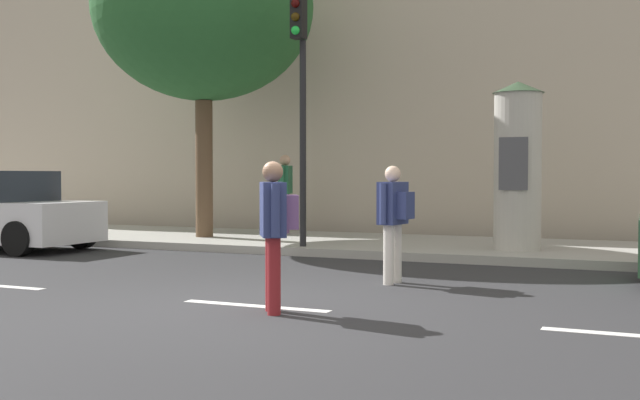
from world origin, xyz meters
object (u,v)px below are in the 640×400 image
street_tree (203,7)px  pedestrian_tallest (394,213)px  pedestrian_with_backpack (285,186)px  poster_column (518,165)px  traffic_light (300,81)px  pedestrian_near_pole (275,222)px

street_tree → pedestrian_tallest: (5.65, -4.18, -4.05)m
pedestrian_with_backpack → poster_column: bearing=-18.3°
traffic_light → poster_column: bearing=14.8°
traffic_light → pedestrian_near_pole: 6.39m
traffic_light → pedestrian_with_backpack: bearing=121.5°
traffic_light → poster_column: 4.15m
poster_column → street_tree: 7.42m
traffic_light → pedestrian_near_pole: bearing=-67.1°
poster_column → street_tree: bearing=177.5°
street_tree → pedestrian_near_pole: (5.20, -6.80, -4.04)m
poster_column → pedestrian_tallest: bearing=-103.8°
poster_column → pedestrian_near_pole: bearing=-102.1°
pedestrian_tallest → poster_column: bearing=76.2°
traffic_light → pedestrian_near_pole: (2.33, -5.53, -2.22)m
pedestrian_near_pole → pedestrian_tallest: bearing=80.3°
traffic_light → street_tree: bearing=156.1°
traffic_light → street_tree: 3.63m
pedestrian_with_backpack → street_tree: bearing=-127.5°
traffic_light → pedestrian_tallest: traffic_light is taller
street_tree → pedestrian_near_pole: street_tree is taller
poster_column → pedestrian_near_pole: 6.70m
pedestrian_tallest → street_tree: bearing=143.5°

